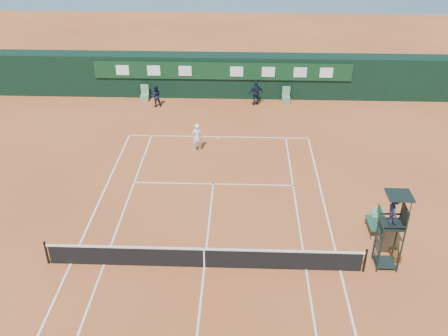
# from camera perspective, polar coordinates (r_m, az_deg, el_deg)

# --- Properties ---
(ground) EXTENTS (90.00, 90.00, 0.00)m
(ground) POSITION_cam_1_polar(r_m,az_deg,el_deg) (20.65, -2.26, -11.25)
(ground) COLOR #C15C2D
(ground) RESTS_ON ground
(court_lines) EXTENTS (11.05, 23.85, 0.01)m
(court_lines) POSITION_cam_1_polar(r_m,az_deg,el_deg) (20.65, -2.26, -11.23)
(court_lines) COLOR silver
(court_lines) RESTS_ON ground
(tennis_net) EXTENTS (12.90, 0.10, 1.10)m
(tennis_net) POSITION_cam_1_polar(r_m,az_deg,el_deg) (20.32, -2.29, -10.17)
(tennis_net) COLOR black
(tennis_net) RESTS_ON ground
(back_wall) EXTENTS (40.00, 1.65, 3.00)m
(back_wall) POSITION_cam_1_polar(r_m,az_deg,el_deg) (36.31, -0.14, 10.55)
(back_wall) COLOR black
(back_wall) RESTS_ON ground
(linesman_chair_left) EXTENTS (0.55, 0.50, 1.15)m
(linesman_chair_left) POSITION_cam_1_polar(r_m,az_deg,el_deg) (36.20, -9.04, 8.09)
(linesman_chair_left) COLOR #609265
(linesman_chair_left) RESTS_ON ground
(linesman_chair_right) EXTENTS (0.55, 0.50, 1.15)m
(linesman_chair_right) POSITION_cam_1_polar(r_m,az_deg,el_deg) (35.67, 7.09, 7.90)
(linesman_chair_right) COLOR #568461
(linesman_chair_right) RESTS_ON ground
(umpire_chair) EXTENTS (0.96, 0.95, 3.42)m
(umpire_chair) POSITION_cam_1_polar(r_m,az_deg,el_deg) (20.29, 18.83, -5.19)
(umpire_chair) COLOR black
(umpire_chair) RESTS_ON ground
(player_bench) EXTENTS (0.56, 1.20, 1.10)m
(player_bench) POSITION_cam_1_polar(r_m,az_deg,el_deg) (23.14, 17.11, -5.76)
(player_bench) COLOR #1B442F
(player_bench) RESTS_ON ground
(tennis_bag) EXTENTS (0.34, 0.73, 0.27)m
(tennis_bag) POSITION_cam_1_polar(r_m,az_deg,el_deg) (22.18, 18.94, -9.35)
(tennis_bag) COLOR black
(tennis_bag) RESTS_ON ground
(cooler) EXTENTS (0.57, 0.57, 0.65)m
(cooler) POSITION_cam_1_polar(r_m,az_deg,el_deg) (23.88, 17.08, -5.33)
(cooler) COLOR silver
(cooler) RESTS_ON ground
(tennis_ball) EXTENTS (0.07, 0.07, 0.07)m
(tennis_ball) POSITION_cam_1_polar(r_m,az_deg,el_deg) (26.33, 6.41, -1.24)
(tennis_ball) COLOR #E8EF37
(tennis_ball) RESTS_ON ground
(player) EXTENTS (0.74, 0.65, 1.70)m
(player) POSITION_cam_1_polar(r_m,az_deg,el_deg) (28.67, -3.12, 3.53)
(player) COLOR white
(player) RESTS_ON ground
(ball_kid_left) EXTENTS (0.88, 0.78, 1.51)m
(ball_kid_left) POSITION_cam_1_polar(r_m,az_deg,el_deg) (34.96, -7.80, 8.16)
(ball_kid_left) COLOR black
(ball_kid_left) RESTS_ON ground
(ball_kid_right) EXTENTS (1.09, 0.69, 1.73)m
(ball_kid_right) POSITION_cam_1_polar(r_m,az_deg,el_deg) (34.89, 3.68, 8.53)
(ball_kid_right) COLOR black
(ball_kid_right) RESTS_ON ground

